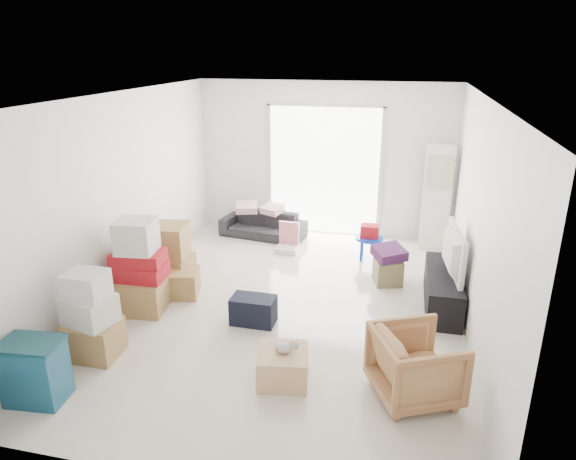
% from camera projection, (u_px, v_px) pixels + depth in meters
% --- Properties ---
extents(room_shell, '(4.98, 6.48, 3.18)m').
position_uv_depth(room_shell, '(286.00, 209.00, 6.31)').
color(room_shell, beige).
rests_on(room_shell, ground).
extents(sliding_door, '(2.10, 0.04, 2.33)m').
position_uv_depth(sliding_door, '(324.00, 166.00, 9.08)').
color(sliding_door, white).
rests_on(sliding_door, room_shell).
extents(ac_tower, '(0.45, 0.30, 1.75)m').
position_uv_depth(ac_tower, '(437.00, 198.00, 8.49)').
color(ac_tower, white).
rests_on(ac_tower, room_shell).
extents(tv_console, '(0.43, 1.43, 0.48)m').
position_uv_depth(tv_console, '(443.00, 289.00, 6.71)').
color(tv_console, black).
rests_on(tv_console, room_shell).
extents(television, '(0.70, 1.10, 0.14)m').
position_uv_depth(television, '(445.00, 268.00, 6.61)').
color(television, black).
rests_on(television, tv_console).
extents(sofa, '(1.56, 0.66, 0.59)m').
position_uv_depth(sofa, '(263.00, 221.00, 9.18)').
color(sofa, '#242429').
rests_on(sofa, room_shell).
extents(pillow_left, '(0.42, 0.37, 0.11)m').
position_uv_depth(pillow_left, '(247.00, 201.00, 9.10)').
color(pillow_left, '#CB94A0').
rests_on(pillow_left, sofa).
extents(pillow_right, '(0.40, 0.37, 0.11)m').
position_uv_depth(pillow_right, '(272.00, 203.00, 9.02)').
color(pillow_right, '#CB94A0').
rests_on(pillow_right, sofa).
extents(armchair, '(0.96, 0.98, 0.77)m').
position_uv_depth(armchair, '(416.00, 362.00, 4.91)').
color(armchair, '#B27F4F').
rests_on(armchair, room_shell).
extents(storage_bins, '(0.59, 0.44, 0.64)m').
position_uv_depth(storage_bins, '(34.00, 371.00, 4.88)').
color(storage_bins, navy).
rests_on(storage_bins, room_shell).
extents(box_stack_a, '(0.58, 0.51, 1.00)m').
position_uv_depth(box_stack_a, '(91.00, 319.00, 5.55)').
color(box_stack_a, '#A47B4A').
rests_on(box_stack_a, room_shell).
extents(box_stack_b, '(0.67, 0.67, 1.22)m').
position_uv_depth(box_stack_b, '(140.00, 272.00, 6.54)').
color(box_stack_b, '#A47B4A').
rests_on(box_stack_b, room_shell).
extents(box_stack_c, '(0.62, 0.58, 0.90)m').
position_uv_depth(box_stack_c, '(169.00, 256.00, 7.27)').
color(box_stack_c, '#A47B4A').
rests_on(box_stack_c, room_shell).
extents(loose_box, '(0.53, 0.53, 0.37)m').
position_uv_depth(loose_box, '(182.00, 283.00, 7.02)').
color(loose_box, '#A47B4A').
rests_on(loose_box, room_shell).
extents(duffel_bag, '(0.54, 0.33, 0.35)m').
position_uv_depth(duffel_bag, '(253.00, 310.00, 6.32)').
color(duffel_bag, black).
rests_on(duffel_bag, room_shell).
extents(ottoman, '(0.46, 0.46, 0.37)m').
position_uv_depth(ottoman, '(388.00, 271.00, 7.38)').
color(ottoman, olive).
rests_on(ottoman, room_shell).
extents(blanket, '(0.55, 0.55, 0.14)m').
position_uv_depth(blanket, '(389.00, 255.00, 7.29)').
color(blanket, '#4E1F4E').
rests_on(blanket, ottoman).
extents(kids_table, '(0.44, 0.44, 0.58)m').
position_uv_depth(kids_table, '(369.00, 235.00, 8.14)').
color(kids_table, '#0C30BE').
rests_on(kids_table, room_shell).
extents(toy_walker, '(0.37, 0.32, 0.48)m').
position_uv_depth(toy_walker, '(288.00, 243.00, 8.59)').
color(toy_walker, silver).
rests_on(toy_walker, room_shell).
extents(wood_crate, '(0.58, 0.58, 0.33)m').
position_uv_depth(wood_crate, '(283.00, 366.00, 5.22)').
color(wood_crate, '#DEB180').
rests_on(wood_crate, room_shell).
extents(plush_bunny, '(0.25, 0.14, 0.13)m').
position_uv_depth(plush_bunny, '(286.00, 347.00, 5.14)').
color(plush_bunny, '#B2ADA8').
rests_on(plush_bunny, wood_crate).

